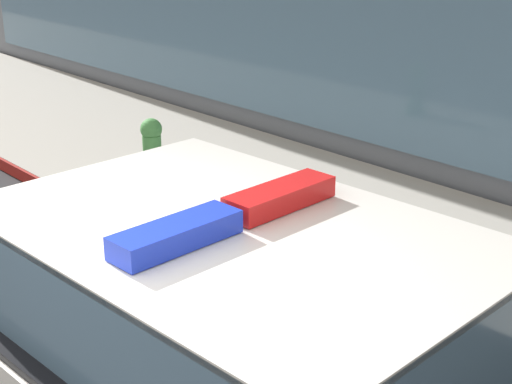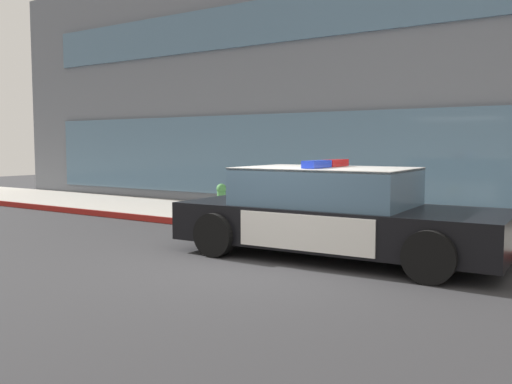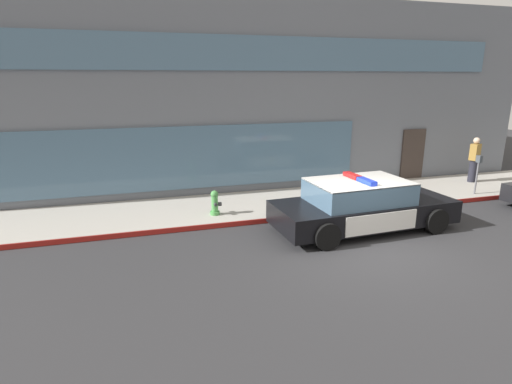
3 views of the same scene
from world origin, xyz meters
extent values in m
plane|color=#303033|center=(0.00, 0.00, 0.00)|extent=(48.00, 48.00, 0.00)
cube|color=#B2ADA3|center=(0.00, 3.91, 0.07)|extent=(48.00, 2.98, 0.15)
cube|color=maroon|center=(0.00, 2.40, 0.08)|extent=(28.80, 0.04, 0.14)
cube|color=slate|center=(-1.63, 11.15, 3.33)|extent=(23.11, 11.40, 6.66)
cube|color=slate|center=(-4.40, 5.42, 1.45)|extent=(13.86, 0.08, 2.10)
cube|color=#382D28|center=(5.30, 5.42, 1.05)|extent=(1.00, 0.08, 2.10)
cube|color=slate|center=(-1.63, 5.42, 4.79)|extent=(19.41, 0.08, 1.10)
cube|color=black|center=(0.66, 1.23, 0.50)|extent=(5.04, 2.14, 0.60)
cube|color=silver|center=(2.25, 1.31, 0.67)|extent=(1.77, 1.94, 0.05)
cube|color=silver|center=(-1.07, 1.15, 0.67)|extent=(1.48, 1.93, 0.05)
cube|color=silver|center=(0.52, 2.19, 0.50)|extent=(2.08, 0.13, 0.51)
cube|color=silver|center=(0.61, 0.27, 0.50)|extent=(2.08, 0.13, 0.51)
cube|color=yellow|center=(0.52, 2.21, 0.50)|extent=(0.22, 0.02, 0.26)
cube|color=slate|center=(0.47, 1.22, 1.07)|extent=(2.66, 1.84, 0.60)
cube|color=silver|center=(0.47, 1.22, 1.36)|extent=(2.66, 1.84, 0.04)
cube|color=red|center=(0.45, 1.56, 1.44)|extent=(0.23, 0.66, 0.11)
cube|color=blue|center=(0.48, 0.88, 1.44)|extent=(0.23, 0.66, 0.11)
cylinder|color=black|center=(2.25, 2.26, 0.34)|extent=(0.69, 0.25, 0.68)
cylinder|color=black|center=(2.34, 0.36, 0.34)|extent=(0.69, 0.25, 0.68)
cylinder|color=black|center=(-1.02, 2.10, 0.34)|extent=(0.69, 0.25, 0.68)
cylinder|color=black|center=(-0.92, 0.20, 0.34)|extent=(0.69, 0.25, 0.68)
cylinder|color=#4C994C|center=(-3.08, 3.16, 0.20)|extent=(0.28, 0.28, 0.10)
cylinder|color=#4C994C|center=(-3.08, 3.16, 0.47)|extent=(0.19, 0.19, 0.45)
sphere|color=#4C994C|center=(-3.08, 3.16, 0.77)|extent=(0.22, 0.22, 0.22)
cylinder|color=#333338|center=(-3.08, 3.16, 0.84)|extent=(0.06, 0.06, 0.05)
cylinder|color=#333338|center=(-3.08, 3.01, 0.50)|extent=(0.09, 0.10, 0.09)
cylinder|color=#333338|center=(-3.08, 3.30, 0.50)|extent=(0.09, 0.10, 0.09)
cylinder|color=#333338|center=(-2.93, 3.16, 0.46)|extent=(0.10, 0.12, 0.12)
cylinder|color=#23232D|center=(7.18, 4.23, 0.57)|extent=(0.28, 0.28, 0.85)
cube|color=olive|center=(7.18, 4.23, 1.31)|extent=(0.47, 0.39, 0.62)
sphere|color=beige|center=(7.18, 4.23, 1.74)|extent=(0.24, 0.24, 0.24)
cylinder|color=slate|center=(5.95, 2.79, 0.70)|extent=(0.06, 0.06, 1.10)
cube|color=#474C51|center=(5.95, 2.79, 1.37)|extent=(0.12, 0.18, 0.24)
camera|label=1|loc=(3.04, -0.94, 2.81)|focal=52.76mm
camera|label=2|loc=(4.39, -6.49, 1.73)|focal=39.13mm
camera|label=3|loc=(-5.23, -8.20, 4.01)|focal=29.02mm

